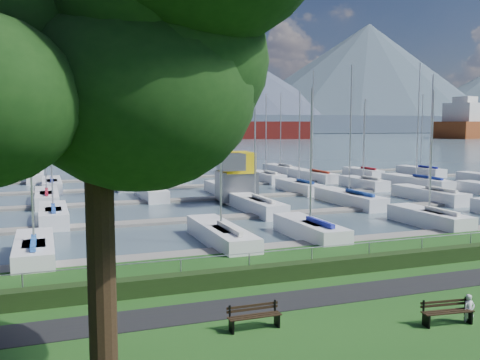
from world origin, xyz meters
name	(u,v)px	position (x,y,z in m)	size (l,w,h in m)	color
path	(369,291)	(0.00, -3.00, 0.01)	(160.00, 2.00, 0.04)	black
water	(69,138)	(0.00, 260.00, -0.40)	(800.00, 540.00, 0.20)	#485E6A
hedge	(336,266)	(0.00, -0.40, 0.35)	(80.00, 0.70, 0.70)	black
fence	(332,246)	(0.00, 0.00, 1.20)	(0.04, 0.04, 80.00)	#94989C
foothill	(63,124)	(0.00, 330.00, 6.00)	(900.00, 80.00, 12.00)	#465366
mountains	(68,70)	(7.35, 404.62, 46.68)	(1190.00, 360.00, 115.00)	#49546C
docks	(187,200)	(0.00, 26.00, -0.22)	(90.00, 41.60, 0.25)	slate
bench_left	(254,317)	(-5.81, -5.10, 0.42)	(1.80, 0.43, 0.85)	black
bench_right	(447,312)	(0.42, -6.96, 0.42)	(1.84, 0.63, 0.85)	black
person	(469,306)	(1.25, -7.08, 0.56)	(0.41, 0.27, 1.12)	silver
tree	(136,28)	(-9.98, -8.16, 8.90)	(9.27, 7.29, 13.53)	black
crane	(236,139)	(4.33, 24.67, 5.33)	(5.14, 13.30, 22.35)	slate
cargo_ship_mid	(203,130)	(56.62, 215.29, 3.65)	(89.78, 45.61, 21.50)	maroon
sailboat_fleet	(169,137)	(-0.80, 29.37, 5.45)	(75.82, 49.53, 13.77)	silver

